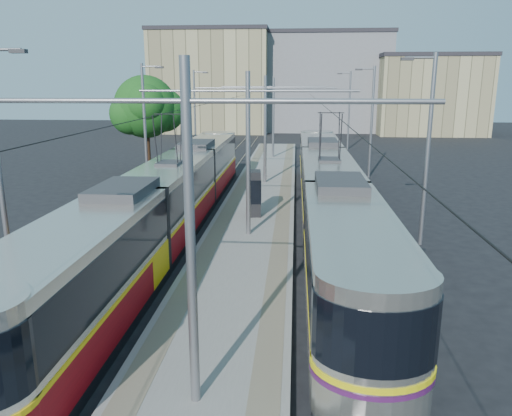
{
  "coord_description": "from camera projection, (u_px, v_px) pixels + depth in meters",
  "views": [
    {
      "loc": [
        2.0,
        -13.14,
        6.82
      ],
      "look_at": [
        0.37,
        7.57,
        1.6
      ],
      "focal_mm": 35.0,
      "sensor_mm": 36.0,
      "label": 1
    }
  ],
  "objects": [
    {
      "name": "building_right",
      "position": [
        429.0,
        94.0,
        67.78
      ],
      "size": [
        14.28,
        10.2,
        10.59
      ],
      "color": "tan",
      "rests_on": "ground"
    },
    {
      "name": "ground",
      "position": [
        223.0,
        324.0,
        14.52
      ],
      "size": [
        160.0,
        160.0,
        0.0
      ],
      "primitive_type": "plane",
      "color": "black",
      "rests_on": "ground"
    },
    {
      "name": "track_arrow",
      "position": [
        55.0,
        377.0,
        11.89
      ],
      "size": [
        1.2,
        5.0,
        0.01
      ],
      "primitive_type": "cube",
      "color": "silver",
      "rests_on": "ground"
    },
    {
      "name": "platform",
      "position": [
        262.0,
        194.0,
        30.92
      ],
      "size": [
        4.0,
        50.0,
        0.3
      ],
      "primitive_type": "cube",
      "color": "gray",
      "rests_on": "ground"
    },
    {
      "name": "catenary",
      "position": [
        259.0,
        126.0,
        27.1
      ],
      "size": [
        9.2,
        70.0,
        7.0
      ],
      "color": "gray",
      "rests_on": "platform"
    },
    {
      "name": "building_left",
      "position": [
        213.0,
        81.0,
        71.58
      ],
      "size": [
        16.32,
        12.24,
        14.07
      ],
      "color": "tan",
      "rests_on": "ground"
    },
    {
      "name": "tree",
      "position": [
        150.0,
        108.0,
        37.29
      ],
      "size": [
        5.1,
        4.72,
        7.41
      ],
      "color": "#382314",
      "rests_on": "ground"
    },
    {
      "name": "tram_left",
      "position": [
        171.0,
        199.0,
        22.68
      ],
      "size": [
        2.43,
        30.93,
        5.5
      ],
      "color": "black",
      "rests_on": "ground"
    },
    {
      "name": "rails",
      "position": [
        262.0,
        196.0,
        30.95
      ],
      "size": [
        8.71,
        70.0,
        0.03
      ],
      "color": "gray",
      "rests_on": "ground"
    },
    {
      "name": "shelter",
      "position": [
        255.0,
        192.0,
        25.02
      ],
      "size": [
        0.73,
        1.09,
        2.28
      ],
      "rotation": [
        0.0,
        0.0,
        0.1
      ],
      "color": "black",
      "rests_on": "platform"
    },
    {
      "name": "street_lamps",
      "position": [
        266.0,
        123.0,
        33.81
      ],
      "size": [
        15.18,
        38.22,
        8.0
      ],
      "color": "gray",
      "rests_on": "ground"
    },
    {
      "name": "tactile_strip_right",
      "position": [
        285.0,
        192.0,
        30.77
      ],
      "size": [
        0.7,
        50.0,
        0.01
      ],
      "primitive_type": "cube",
      "color": "gray",
      "rests_on": "platform"
    },
    {
      "name": "tram_right",
      "position": [
        328.0,
        191.0,
        23.61
      ],
      "size": [
        2.43,
        30.59,
        5.5
      ],
      "color": "black",
      "rests_on": "ground"
    },
    {
      "name": "building_centre",
      "position": [
        323.0,
        82.0,
        74.25
      ],
      "size": [
        18.36,
        14.28,
        13.85
      ],
      "color": "slate",
      "rests_on": "ground"
    },
    {
      "name": "tactile_strip_left",
      "position": [
        239.0,
        191.0,
        30.99
      ],
      "size": [
        0.7,
        50.0,
        0.01
      ],
      "primitive_type": "cube",
      "color": "gray",
      "rests_on": "platform"
    }
  ]
}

